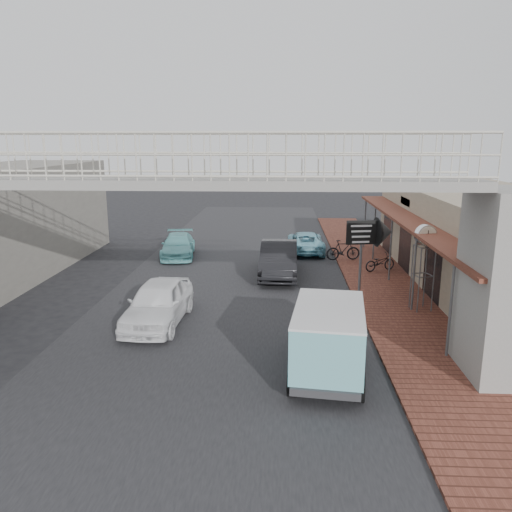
# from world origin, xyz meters

# --- Properties ---
(ground) EXTENTS (120.00, 120.00, 0.00)m
(ground) POSITION_xyz_m (0.00, 0.00, 0.00)
(ground) COLOR black
(ground) RESTS_ON ground
(road_strip) EXTENTS (10.00, 60.00, 0.01)m
(road_strip) POSITION_xyz_m (0.00, 0.00, 0.01)
(road_strip) COLOR black
(road_strip) RESTS_ON ground
(sidewalk) EXTENTS (3.00, 40.00, 0.10)m
(sidewalk) POSITION_xyz_m (6.50, 3.00, 0.05)
(sidewalk) COLOR brown
(sidewalk) RESTS_ON ground
(shophouse_row) EXTENTS (7.20, 18.00, 4.00)m
(shophouse_row) POSITION_xyz_m (10.97, 4.00, 2.01)
(shophouse_row) COLOR gray
(shophouse_row) RESTS_ON ground
(footbridge) EXTENTS (16.40, 2.40, 6.34)m
(footbridge) POSITION_xyz_m (0.00, -4.00, 3.18)
(footbridge) COLOR gray
(footbridge) RESTS_ON ground
(building_far_left) EXTENTS (5.00, 14.00, 5.00)m
(building_far_left) POSITION_xyz_m (-11.00, 6.00, 2.50)
(building_far_left) COLOR gray
(building_far_left) RESTS_ON ground
(white_hatchback) EXTENTS (1.94, 4.45, 1.49)m
(white_hatchback) POSITION_xyz_m (-2.09, -0.57, 0.75)
(white_hatchback) COLOR white
(white_hatchback) RESTS_ON ground
(dark_sedan) EXTENTS (1.77, 4.82, 1.58)m
(dark_sedan) POSITION_xyz_m (2.00, 5.84, 0.79)
(dark_sedan) COLOR black
(dark_sedan) RESTS_ON ground
(angkot_curb) EXTENTS (1.99, 4.24, 1.17)m
(angkot_curb) POSITION_xyz_m (3.47, 10.93, 0.59)
(angkot_curb) COLOR #79BFD2
(angkot_curb) RESTS_ON ground
(angkot_far) EXTENTS (2.22, 4.34, 1.21)m
(angkot_far) POSITION_xyz_m (-3.47, 9.48, 0.60)
(angkot_far) COLOR #74C7CA
(angkot_far) RESTS_ON ground
(angkot_van) EXTENTS (2.26, 4.19, 1.96)m
(angkot_van) POSITION_xyz_m (3.38, -4.16, 1.25)
(angkot_van) COLOR black
(angkot_van) RESTS_ON ground
(motorcycle_near) EXTENTS (1.69, 1.18, 0.84)m
(motorcycle_near) POSITION_xyz_m (6.80, 6.60, 0.52)
(motorcycle_near) COLOR black
(motorcycle_near) RESTS_ON sidewalk
(motorcycle_far) EXTENTS (1.82, 0.77, 1.06)m
(motorcycle_far) POSITION_xyz_m (5.30, 8.69, 0.63)
(motorcycle_far) COLOR black
(motorcycle_far) RESTS_ON sidewalk
(street_clock) EXTENTS (0.81, 0.74, 3.16)m
(street_clock) POSITION_xyz_m (7.22, 1.06, 2.72)
(street_clock) COLOR #59595B
(street_clock) RESTS_ON sidewalk
(arrow_sign) EXTENTS (1.90, 1.24, 3.18)m
(arrow_sign) POSITION_xyz_m (5.97, 2.55, 2.67)
(arrow_sign) COLOR #59595B
(arrow_sign) RESTS_ON sidewalk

